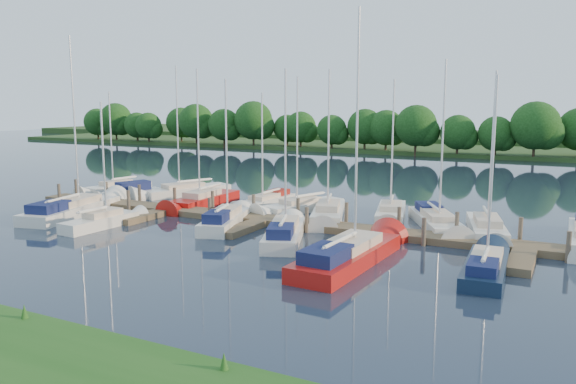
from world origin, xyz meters
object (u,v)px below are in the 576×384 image
at_px(sailboat_n_0, 116,189).
at_px(sailboat_s_2, 226,222).
at_px(motorboat, 131,194).
at_px(sailboat_n_5, 299,208).
at_px(dock, 261,222).

distance_m(sailboat_n_0, sailboat_s_2, 18.38).
distance_m(motorboat, sailboat_s_2, 14.27).
height_order(sailboat_n_0, motorboat, sailboat_n_0).
bearing_deg(sailboat_n_5, motorboat, 25.59).
bearing_deg(dock, sailboat_n_5, 87.74).
bearing_deg(dock, sailboat_n_0, 162.07).
bearing_deg(sailboat_n_0, sailboat_n_5, -173.07).
distance_m(dock, sailboat_n_0, 19.43).
bearing_deg(sailboat_n_5, sailboat_s_2, 95.17).
xyz_separation_m(dock, sailboat_n_0, (-18.49, 5.98, 0.07)).
bearing_deg(motorboat, sailboat_n_5, -153.98).
relative_size(sailboat_n_0, motorboat, 1.64).
bearing_deg(dock, sailboat_s_2, -138.14).
bearing_deg(sailboat_n_0, sailboat_s_2, 164.97).
relative_size(dock, sailboat_s_2, 4.07).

